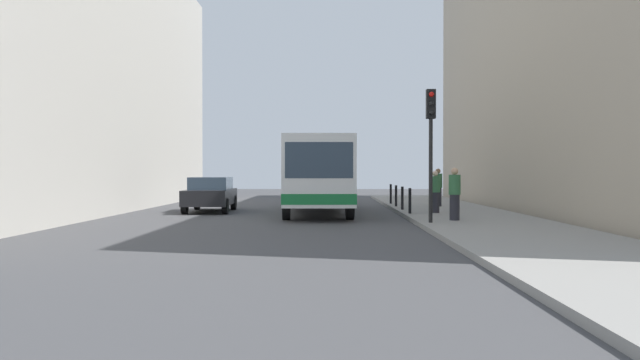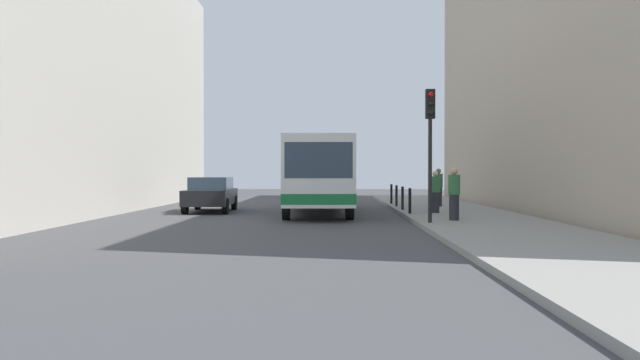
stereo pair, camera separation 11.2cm
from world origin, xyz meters
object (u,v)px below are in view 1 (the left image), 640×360
(car_beside_bus, at_px, (211,193))
(bollard_mid, at_px, (402,198))
(pedestrian_near_signal, at_px, (455,194))
(bollard_near, at_px, (410,201))
(traffic_light, at_px, (431,130))
(bus, at_px, (316,171))
(bollard_farthest, at_px, (391,194))
(bollard_far, at_px, (396,196))
(pedestrian_far_sidewalk, at_px, (438,187))
(pedestrian_mid_sidewalk, at_px, (435,192))

(car_beside_bus, relative_size, bollard_mid, 4.69)
(pedestrian_near_signal, bearing_deg, bollard_near, 76.60)
(traffic_light, bearing_deg, bus, 117.46)
(bus, relative_size, bollard_near, 11.68)
(traffic_light, relative_size, bollard_near, 4.32)
(bollard_farthest, relative_size, pedestrian_near_signal, 0.56)
(bollard_far, xyz_separation_m, pedestrian_near_signal, (1.02, -8.22, 0.37))
(car_beside_bus, bearing_deg, bollard_mid, 171.79)
(car_beside_bus, distance_m, traffic_light, 11.40)
(traffic_light, height_order, pedestrian_near_signal, traffic_light)
(bollard_farthest, bearing_deg, bus, -127.60)
(bus, bearing_deg, pedestrian_near_signal, 125.04)
(bus, bearing_deg, car_beside_bus, -9.12)
(bus, relative_size, bollard_far, 11.68)
(bollard_farthest, bearing_deg, bollard_near, -90.00)
(bollard_near, bearing_deg, bollard_mid, 90.00)
(bus, distance_m, bollard_farthest, 5.93)
(car_beside_bus, xyz_separation_m, pedestrian_far_sidewalk, (10.00, 1.64, 0.22))
(car_beside_bus, xyz_separation_m, pedestrian_mid_sidewalk, (9.11, -2.93, 0.16))
(bollard_near, bearing_deg, pedestrian_near_signal, -72.72)
(bus, relative_size, traffic_light, 2.71)
(bollard_far, relative_size, pedestrian_near_signal, 0.56)
(traffic_light, height_order, bollard_near, traffic_light)
(traffic_light, relative_size, pedestrian_near_signal, 2.42)
(bollard_farthest, relative_size, pedestrian_far_sidewalk, 0.56)
(bollard_far, xyz_separation_m, bollard_farthest, (0.00, 2.47, 0.00))
(traffic_light, bearing_deg, bollard_far, 90.62)
(bus, relative_size, pedestrian_mid_sidewalk, 6.93)
(traffic_light, relative_size, pedestrian_mid_sidewalk, 2.56)
(car_beside_bus, distance_m, pedestrian_far_sidewalk, 10.13)
(car_beside_bus, bearing_deg, pedestrian_far_sidewalk, -172.64)
(traffic_light, xyz_separation_m, bollard_mid, (-0.10, 6.72, -2.38))
(bollard_farthest, bearing_deg, pedestrian_near_signal, -84.53)
(bollard_mid, distance_m, bollard_farthest, 4.93)
(bollard_far, distance_m, pedestrian_far_sidewalk, 1.94)
(bus, relative_size, pedestrian_far_sidewalk, 6.50)
(bollard_far, relative_size, pedestrian_far_sidewalk, 0.56)
(traffic_light, xyz_separation_m, pedestrian_near_signal, (0.92, 0.96, -2.01))
(bus, bearing_deg, bollard_mid, 172.95)
(bollard_far, distance_m, bollard_farthest, 2.47)
(traffic_light, relative_size, bollard_far, 4.32)
(traffic_light, bearing_deg, bollard_mid, 90.85)
(pedestrian_near_signal, bearing_deg, traffic_light, -164.53)
(bus, xyz_separation_m, pedestrian_far_sidewalk, (5.45, 2.21, -0.72))
(car_beside_bus, relative_size, bollard_near, 4.69)
(bollard_near, relative_size, pedestrian_far_sidewalk, 0.56)
(car_beside_bus, distance_m, pedestrian_mid_sidewalk, 9.57)
(bollard_mid, xyz_separation_m, bollard_far, (0.00, 2.47, 0.00))
(bollard_mid, bearing_deg, car_beside_bus, 173.77)
(bollard_near, xyz_separation_m, pedestrian_mid_sidewalk, (1.01, 0.42, 0.32))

